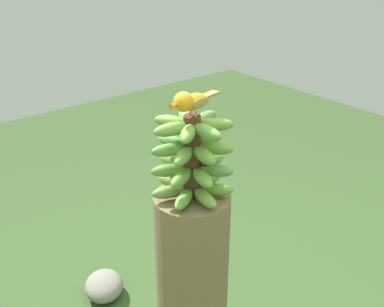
% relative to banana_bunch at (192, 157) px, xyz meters
% --- Properties ---
extents(banana_bunch, '(0.27, 0.27, 0.28)m').
position_rel_banana_bunch_xyz_m(banana_bunch, '(0.00, 0.00, 0.00)').
color(banana_bunch, '#4C2D1E').
rests_on(banana_bunch, banana_tree).
extents(perched_bird, '(0.08, 0.22, 0.09)m').
position_rel_banana_bunch_xyz_m(perched_bird, '(0.01, -0.02, 0.19)').
color(perched_bird, '#C68933').
rests_on(perched_bird, banana_bunch).
extents(garden_rock, '(0.33, 0.31, 0.13)m').
position_rel_banana_bunch_xyz_m(garden_rock, '(-0.93, 0.11, -1.19)').
color(garden_rock, gray).
rests_on(garden_rock, ground).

